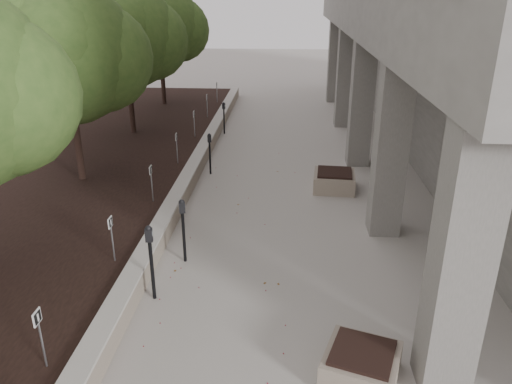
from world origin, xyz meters
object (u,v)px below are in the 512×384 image
(planter_back, at_px, (334,180))
(crabapple_tree_3, at_px, (69,83))
(planter_front, at_px, (361,364))
(crabapple_tree_4, at_px, (127,59))
(parking_meter_5, at_px, (224,118))
(crabapple_tree_5, at_px, (160,44))
(parking_meter_2, at_px, (151,263))
(parking_meter_3, at_px, (183,231))
(parking_meter_4, at_px, (210,154))

(planter_back, bearing_deg, crabapple_tree_3, -175.00)
(planter_front, relative_size, planter_back, 0.91)
(crabapple_tree_4, distance_m, parking_meter_5, 4.35)
(crabapple_tree_5, bearing_deg, parking_meter_2, -77.36)
(crabapple_tree_4, relative_size, parking_meter_3, 3.75)
(parking_meter_5, relative_size, planter_back, 1.10)
(crabapple_tree_3, xyz_separation_m, parking_meter_2, (3.40, -5.16, -2.35))
(crabapple_tree_5, distance_m, planter_front, 18.62)
(crabapple_tree_4, xyz_separation_m, crabapple_tree_5, (0.00, 5.00, 0.00))
(crabapple_tree_5, height_order, planter_front, crabapple_tree_5)
(parking_meter_3, relative_size, planter_back, 1.24)
(crabapple_tree_5, bearing_deg, parking_meter_5, -47.76)
(parking_meter_5, distance_m, planter_back, 6.96)
(crabapple_tree_5, xyz_separation_m, parking_meter_2, (3.40, -15.16, -2.35))
(parking_meter_4, height_order, parking_meter_5, parking_meter_4)
(planter_front, bearing_deg, crabapple_tree_5, 112.47)
(parking_meter_5, xyz_separation_m, planter_front, (3.73, -13.36, -0.40))
(crabapple_tree_5, xyz_separation_m, parking_meter_3, (3.71, -13.75, -2.39))
(crabapple_tree_5, xyz_separation_m, planter_back, (7.25, -9.37, -2.85))
(crabapple_tree_5, distance_m, parking_meter_2, 15.71)
(parking_meter_5, xyz_separation_m, planter_back, (3.94, -5.73, -0.37))
(crabapple_tree_3, xyz_separation_m, crabapple_tree_4, (0.00, 5.00, 0.00))
(parking_meter_4, height_order, planter_back, parking_meter_4)
(parking_meter_4, xyz_separation_m, parking_meter_5, (-0.14, 4.69, -0.02))
(crabapple_tree_5, bearing_deg, parking_meter_3, -74.90)
(crabapple_tree_4, bearing_deg, parking_meter_4, -44.02)
(crabapple_tree_3, bearing_deg, parking_meter_2, -56.61)
(parking_meter_3, distance_m, planter_front, 4.67)
(crabapple_tree_5, distance_m, planter_back, 12.18)
(parking_meter_5, relative_size, planter_front, 1.21)
(crabapple_tree_4, bearing_deg, planter_front, -59.63)
(parking_meter_3, bearing_deg, planter_front, -61.72)
(crabapple_tree_3, relative_size, crabapple_tree_4, 1.00)
(crabapple_tree_3, height_order, parking_meter_5, crabapple_tree_3)
(parking_meter_4, distance_m, parking_meter_5, 4.69)
(planter_front, bearing_deg, parking_meter_2, 153.10)
(crabapple_tree_5, distance_m, parking_meter_5, 5.50)
(crabapple_tree_3, relative_size, parking_meter_4, 4.09)
(parking_meter_5, bearing_deg, parking_meter_2, -68.69)
(crabapple_tree_3, height_order, parking_meter_4, crabapple_tree_3)
(crabapple_tree_3, relative_size, planter_front, 5.12)
(crabapple_tree_3, relative_size, parking_meter_2, 3.54)
(parking_meter_3, height_order, parking_meter_5, parking_meter_3)
(crabapple_tree_3, bearing_deg, parking_meter_3, -45.32)
(planter_back, bearing_deg, crabapple_tree_4, 148.94)
(planter_back, bearing_deg, parking_meter_2, -123.60)
(crabapple_tree_5, relative_size, parking_meter_5, 4.22)
(parking_meter_3, bearing_deg, parking_meter_4, 75.43)
(crabapple_tree_3, height_order, parking_meter_2, crabapple_tree_3)
(planter_back, bearing_deg, planter_front, -91.62)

